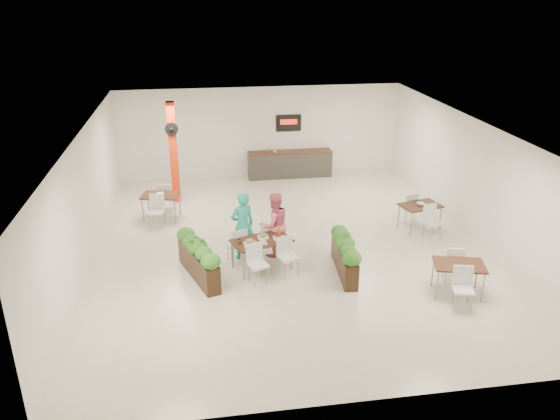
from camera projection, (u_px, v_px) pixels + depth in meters
The scene contains 12 objects.
ground at pixel (289, 246), 14.53m from camera, with size 12.00×12.00×0.00m, color beige.
room_shell at pixel (289, 174), 13.77m from camera, with size 10.10×12.10×3.22m.
red_column at pixel (173, 152), 16.95m from camera, with size 0.40×0.41×3.20m.
service_counter at pixel (290, 163), 19.65m from camera, with size 3.00×0.64×2.20m.
main_table at pixel (261, 244), 13.15m from camera, with size 1.69×1.94×0.92m.
diner_man at pixel (242, 225), 13.61m from camera, with size 0.64×0.42×1.75m, color teal.
diner_woman at pixel (274, 224), 13.73m from camera, with size 0.82×0.64×1.70m, color pink.
planter_left at pixel (198, 257), 12.77m from camera, with size 0.97×2.02×1.10m.
planter_right at pixel (345, 253), 13.01m from camera, with size 0.53×2.01×1.05m.
side_table_a at pixel (161, 199), 16.02m from camera, with size 1.20×1.67×0.92m.
side_table_b at pixel (420, 209), 15.28m from camera, with size 1.24×1.67×0.92m.
side_table_c at pixel (459, 269), 12.03m from camera, with size 1.25×1.67×0.92m.
Camera 1 is at (-2.23, -12.89, 6.39)m, focal length 35.00 mm.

